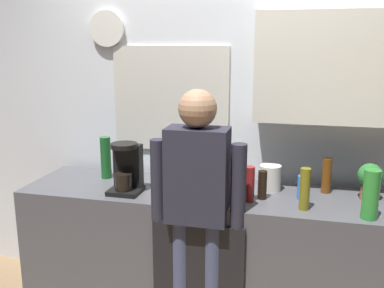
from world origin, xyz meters
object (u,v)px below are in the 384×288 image
coffee_maker (127,170)px  storage_canister (270,178)px  mixing_bowl (201,181)px  dish_soap (302,187)px  bottle_clear_soda (371,194)px  bottle_amber_beer (327,176)px  bottle_green_wine (106,158)px  person_at_sink (197,200)px  potted_plant (370,179)px  cup_yellow_cup (236,180)px  bottle_red_vinegar (249,184)px  bottle_olive_oil (305,189)px  bottle_dark_sauce (262,185)px

coffee_maker → storage_canister: coffee_maker is taller
mixing_bowl → dish_soap: 0.66m
bottle_clear_soda → mixing_bowl: (-1.02, 0.31, -0.10)m
bottle_amber_beer → bottle_green_wine: bottle_green_wine is taller
coffee_maker → person_at_sink: person_at_sink is taller
mixing_bowl → bottle_clear_soda: bearing=-17.2°
bottle_amber_beer → dish_soap: 0.22m
bottle_green_wine → potted_plant: size_ratio=1.30×
bottle_amber_beer → potted_plant: size_ratio=1.00×
potted_plant → person_at_sink: (-1.00, -0.39, -0.08)m
cup_yellow_cup → mixing_bowl: (-0.23, -0.07, -0.00)m
bottle_green_wine → storage_canister: (1.16, 0.00, -0.06)m
bottle_red_vinegar → dish_soap: 0.34m
coffee_maker → potted_plant: size_ratio=1.43×
bottle_olive_oil → bottle_green_wine: size_ratio=0.83×
bottle_clear_soda → bottle_green_wine: bottle_green_wine is taller
bottle_dark_sauce → cup_yellow_cup: bottle_dark_sauce is taller
mixing_bowl → bottle_amber_beer: bearing=5.2°
dish_soap → person_at_sink: person_at_sink is taller
bottle_olive_oil → bottle_green_wine: (-1.38, 0.29, 0.03)m
potted_plant → storage_canister: size_ratio=1.35×
dish_soap → person_at_sink: (-0.60, -0.30, -0.03)m
cup_yellow_cup → bottle_olive_oil: bearing=-37.0°
person_at_sink → cup_yellow_cup: bearing=62.6°
bottle_clear_soda → bottle_red_vinegar: bottle_clear_soda is taller
bottle_olive_oil → bottle_amber_beer: 0.36m
bottle_red_vinegar → dish_soap: bearing=20.8°
bottle_red_vinegar → person_at_sink: bearing=-146.9°
bottle_olive_oil → person_at_sink: person_at_sink is taller
coffee_maker → cup_yellow_cup: size_ratio=3.88×
bottle_clear_soda → person_at_sink: size_ratio=0.17×
coffee_maker → person_at_sink: (0.51, -0.17, -0.10)m
storage_canister → bottle_red_vinegar: bearing=-115.4°
bottle_clear_soda → storage_canister: (-0.57, 0.35, -0.05)m
cup_yellow_cup → person_at_sink: (-0.16, -0.46, 0.01)m
potted_plant → dish_soap: (-0.40, -0.09, -0.05)m
bottle_clear_soda → bottle_olive_oil: size_ratio=1.12×
bottle_green_wine → person_at_sink: 0.88m
cup_yellow_cup → person_at_sink: person_at_sink is taller
cup_yellow_cup → storage_canister: size_ratio=0.50×
bottle_amber_beer → storage_canister: size_ratio=1.35×
bottle_amber_beer → dish_soap: bottle_amber_beer is taller
bottle_red_vinegar → dish_soap: bottle_red_vinegar is taller
bottle_green_wine → bottle_amber_beer: bearing=1.7°
bottle_red_vinegar → potted_plant: (0.72, 0.21, 0.02)m
mixing_bowl → potted_plant: potted_plant is taller
bottle_dark_sauce → bottle_green_wine: size_ratio=0.60×
coffee_maker → bottle_green_wine: coffee_maker is taller
bottle_amber_beer → person_at_sink: size_ratio=0.14×
coffee_maker → mixing_bowl: size_ratio=1.50×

